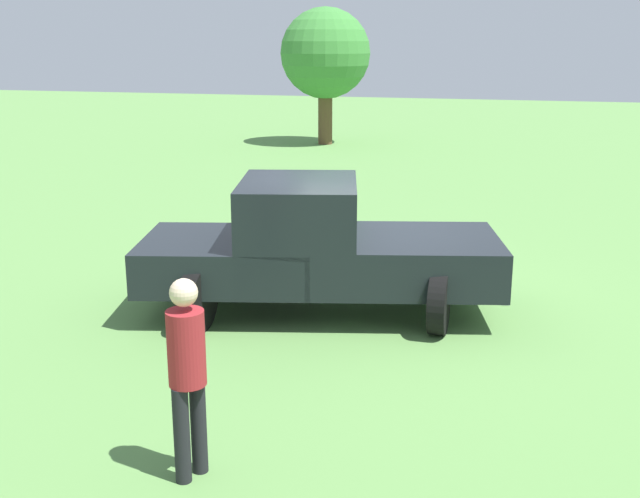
% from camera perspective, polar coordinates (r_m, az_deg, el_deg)
% --- Properties ---
extents(ground_plane, '(80.00, 80.00, 0.00)m').
position_cam_1_polar(ground_plane, '(11.40, 3.51, -3.68)').
color(ground_plane, '#5B8C47').
extents(pickup_truck, '(3.10, 5.16, 1.84)m').
position_cam_1_polar(pickup_truck, '(10.61, -0.67, 0.33)').
color(pickup_truck, black).
rests_on(pickup_truck, ground_plane).
extents(person_bystander, '(0.41, 0.41, 1.80)m').
position_cam_1_polar(person_bystander, '(6.66, -9.73, -8.55)').
color(person_bystander, black).
rests_on(person_bystander, ground_plane).
extents(tree_back_right, '(3.17, 3.17, 4.78)m').
position_cam_1_polar(tree_back_right, '(28.17, 0.40, 14.12)').
color(tree_back_right, brown).
rests_on(tree_back_right, ground_plane).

